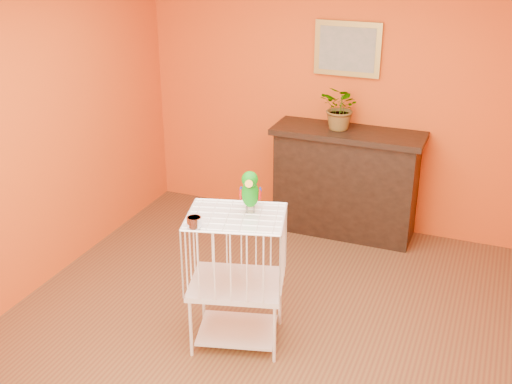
% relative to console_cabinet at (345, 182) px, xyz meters
% --- Properties ---
extents(ground, '(4.50, 4.50, 0.00)m').
position_rel_console_cabinet_xyz_m(ground, '(-0.10, -2.01, -0.52)').
color(ground, brown).
rests_on(ground, ground).
extents(room_shell, '(4.50, 4.50, 4.50)m').
position_rel_console_cabinet_xyz_m(room_shell, '(-0.10, -2.01, 1.06)').
color(room_shell, '#CE4A13').
rests_on(room_shell, ground).
extents(console_cabinet, '(1.41, 0.51, 1.04)m').
position_rel_console_cabinet_xyz_m(console_cabinet, '(0.00, 0.00, 0.00)').
color(console_cabinet, black).
rests_on(console_cabinet, ground).
extents(potted_plant, '(0.51, 0.53, 0.32)m').
position_rel_console_cabinet_xyz_m(potted_plant, '(-0.08, 0.06, 0.68)').
color(potted_plant, '#26722D').
rests_on(potted_plant, console_cabinet).
extents(framed_picture, '(0.62, 0.04, 0.50)m').
position_rel_console_cabinet_xyz_m(framed_picture, '(-0.10, 0.21, 1.23)').
color(framed_picture, '#A3883A').
rests_on(framed_picture, room_shell).
extents(birdcage, '(0.76, 0.65, 1.01)m').
position_rel_console_cabinet_xyz_m(birdcage, '(-0.27, -2.00, -0.00)').
color(birdcage, white).
rests_on(birdcage, ground).
extents(feed_cup, '(0.10, 0.10, 0.07)m').
position_rel_console_cabinet_xyz_m(feed_cup, '(-0.45, -2.26, 0.52)').
color(feed_cup, silver).
rests_on(feed_cup, birdcage).
extents(parrot, '(0.17, 0.28, 0.31)m').
position_rel_console_cabinet_xyz_m(parrot, '(-0.20, -1.91, 0.64)').
color(parrot, '#59544C').
rests_on(parrot, birdcage).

